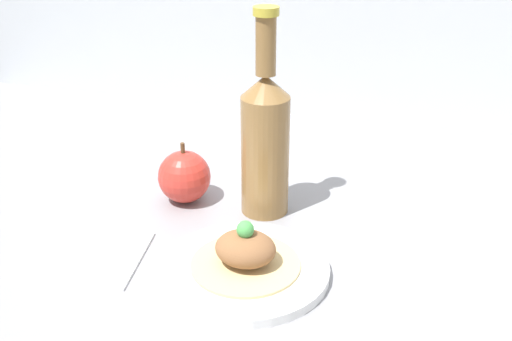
# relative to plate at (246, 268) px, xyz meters

# --- Properties ---
(ground_plane) EXTENTS (1.80, 1.10, 0.04)m
(ground_plane) POSITION_rel_plate_xyz_m (0.03, 0.09, -0.03)
(ground_plane) COLOR gray
(plate) EXTENTS (0.22, 0.22, 0.02)m
(plate) POSITION_rel_plate_xyz_m (0.00, 0.00, 0.00)
(plate) COLOR white
(plate) RESTS_ON ground_plane
(plated_food) EXTENTS (0.15, 0.15, 0.07)m
(plated_food) POSITION_rel_plate_xyz_m (-0.00, 0.00, 0.03)
(plated_food) COLOR #D6BC7F
(plated_food) RESTS_ON plate
(cider_bottle) EXTENTS (0.07, 0.07, 0.32)m
(cider_bottle) POSITION_rel_plate_xyz_m (-0.02, 0.17, 0.11)
(cider_bottle) COLOR olive
(cider_bottle) RESTS_ON ground_plane
(apple) EXTENTS (0.09, 0.09, 0.10)m
(apple) POSITION_rel_plate_xyz_m (-0.16, 0.17, 0.03)
(apple) COLOR red
(apple) RESTS_ON ground_plane
(napkin) EXTENTS (0.19, 0.16, 0.01)m
(napkin) POSITION_rel_plate_xyz_m (-0.23, -0.03, -0.00)
(napkin) COLOR white
(napkin) RESTS_ON ground_plane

